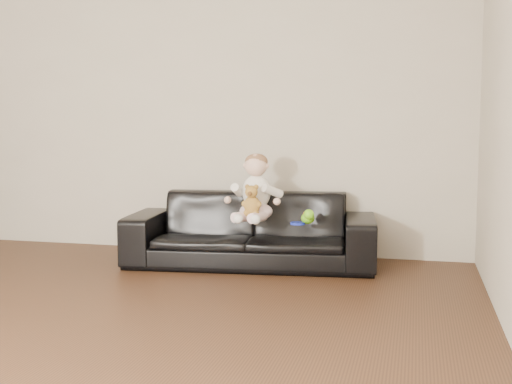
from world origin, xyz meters
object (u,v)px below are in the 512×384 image
(teddy_bear, at_px, (252,200))
(toy_green, at_px, (308,218))
(sofa, at_px, (251,229))
(toy_blue_disc, at_px, (298,223))
(baby, at_px, (256,191))
(toy_rattle, at_px, (306,217))

(teddy_bear, relative_size, toy_green, 1.86)
(sofa, xyz_separation_m, teddy_bear, (0.07, -0.26, 0.26))
(sofa, relative_size, toy_blue_disc, 17.98)
(baby, xyz_separation_m, toy_blue_disc, (0.35, -0.12, -0.22))
(toy_green, height_order, toy_rattle, toy_green)
(baby, height_order, teddy_bear, baby)
(toy_rattle, distance_m, toy_blue_disc, 0.14)
(baby, height_order, toy_rattle, baby)
(baby, distance_m, teddy_bear, 0.17)
(toy_blue_disc, bearing_deg, baby, 161.62)
(sofa, distance_m, teddy_bear, 0.38)
(toy_blue_disc, bearing_deg, toy_green, 30.41)
(baby, height_order, toy_blue_disc, baby)
(teddy_bear, distance_m, toy_green, 0.44)
(teddy_bear, xyz_separation_m, toy_green, (0.41, 0.08, -0.13))
(toy_green, xyz_separation_m, toy_rattle, (-0.03, 0.09, -0.01))
(sofa, distance_m, toy_green, 0.54)
(toy_rattle, bearing_deg, teddy_bear, -156.16)
(sofa, distance_m, baby, 0.34)
(sofa, height_order, toy_green, sofa)
(sofa, height_order, toy_blue_disc, sofa)
(toy_green, bearing_deg, teddy_bear, -168.80)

